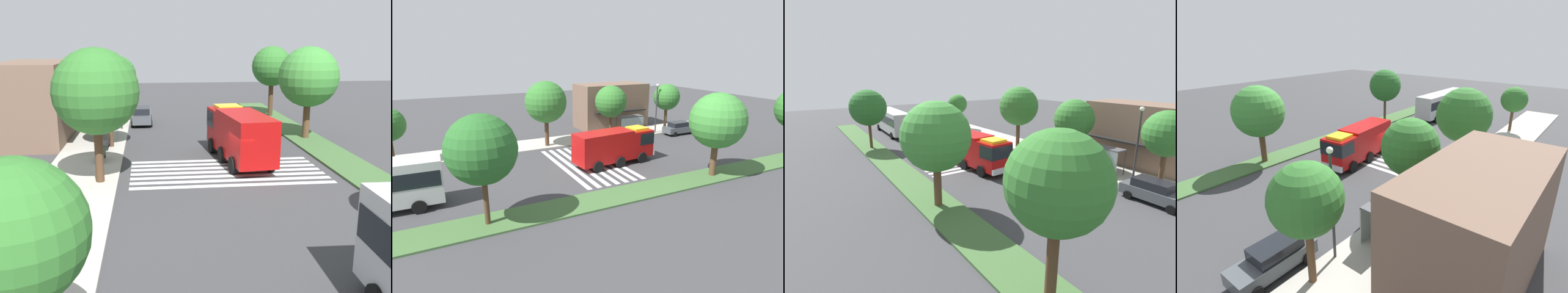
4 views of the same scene
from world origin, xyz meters
The scene contains 16 objects.
ground_plane centered at (0.00, 0.00, 0.00)m, with size 120.00×120.00×0.00m, color #38383A.
sidewalk centered at (0.00, 9.00, 0.07)m, with size 60.00×4.61×0.14m, color #ADA89E.
median_strip centered at (0.00, -8.19, 0.07)m, with size 60.00×3.00×0.14m, color #3D6033.
crosswalk centered at (0.77, 0.00, 0.01)m, with size 5.85×12.04×0.01m.
fire_truck centered at (3.33, -1.22, 1.97)m, with size 8.77×3.43×3.47m.
parked_car_west centered at (17.51, 5.49, 0.89)m, with size 4.69×2.02×1.72m.
bus_stop_shelter centered at (11.25, 7.97, 1.89)m, with size 3.50×1.40×2.46m.
bench_near_shelter centered at (7.25, 8.00, 0.59)m, with size 1.60×0.50×0.90m.
bench_west_of_shelter centered at (3.78, 8.00, 0.59)m, with size 1.60×0.50×0.90m.
street_lamp centered at (14.80, 7.29, 4.03)m, with size 0.36×0.36×6.64m.
storefront_building centered at (11.43, 13.82, 3.20)m, with size 10.12×5.86×6.40m.
sidewalk_tree_west centered at (-0.79, 7.69, 5.32)m, with size 4.82×4.82×7.62m.
sidewalk_tree_center centered at (7.87, 7.69, 4.83)m, with size 4.02×4.02×6.72m.
sidewalk_tree_east centered at (16.77, 7.69, 4.84)m, with size 3.61×3.61×6.54m.
median_tree_far_west centered at (-10.55, -8.19, 5.19)m, with size 4.47×4.47×7.30m.
median_tree_west centered at (9.39, -8.19, 5.15)m, with size 4.89×4.89×7.48m.
Camera 2 is at (-13.32, -28.52, 11.04)m, focal length 30.43 mm.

